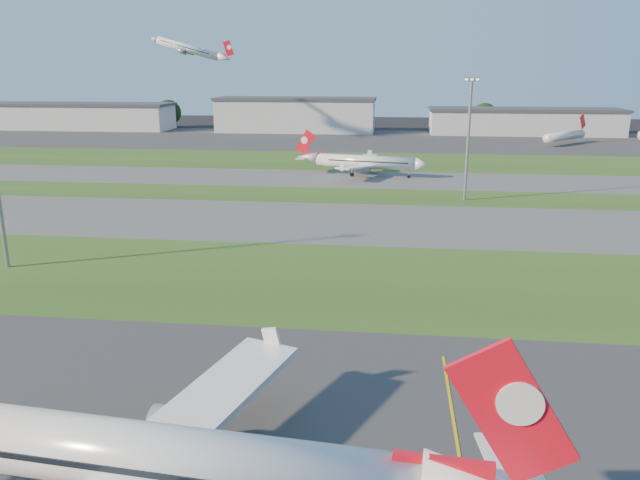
# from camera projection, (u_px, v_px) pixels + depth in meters

# --- Properties ---
(grass_strip_a) EXTENTS (300.00, 34.00, 0.01)m
(grass_strip_a) POSITION_uv_depth(u_px,v_px,m) (393.00, 282.00, 83.16)
(grass_strip_a) COLOR #2A4E1A
(grass_strip_a) RESTS_ON ground
(taxiway_a) EXTENTS (300.00, 32.00, 0.01)m
(taxiway_a) POSITION_uv_depth(u_px,v_px,m) (394.00, 223.00, 114.76)
(taxiway_a) COLOR #515154
(taxiway_a) RESTS_ON ground
(grass_strip_b) EXTENTS (300.00, 18.00, 0.01)m
(grass_strip_b) POSITION_uv_depth(u_px,v_px,m) (395.00, 197.00, 138.69)
(grass_strip_b) COLOR #2A4E1A
(grass_strip_b) RESTS_ON ground
(taxiway_b) EXTENTS (300.00, 26.00, 0.01)m
(taxiway_b) POSITION_uv_depth(u_px,v_px,m) (395.00, 180.00, 159.76)
(taxiway_b) COLOR #515154
(taxiway_b) RESTS_ON ground
(grass_strip_c) EXTENTS (300.00, 40.00, 0.01)m
(grass_strip_c) POSITION_uv_depth(u_px,v_px,m) (395.00, 162.00, 191.35)
(grass_strip_c) COLOR #2A4E1A
(grass_strip_c) RESTS_ON ground
(apron_far) EXTENTS (400.00, 80.00, 0.01)m
(apron_far) POSITION_uv_depth(u_px,v_px,m) (396.00, 140.00, 248.80)
(apron_far) COLOR #333335
(apron_far) RESTS_ON ground
(airliner_parked) EXTENTS (41.19, 34.82, 12.85)m
(airliner_parked) POSITION_uv_depth(u_px,v_px,m) (153.00, 460.00, 37.93)
(airliner_parked) COLOR white
(airliner_parked) RESTS_ON ground
(airliner_taxiing) EXTENTS (32.98, 27.69, 10.41)m
(airliner_taxiing) POSITION_uv_depth(u_px,v_px,m) (365.00, 162.00, 165.08)
(airliner_taxiing) COLOR white
(airliner_taxiing) RESTS_ON ground
(airliner_departing) EXTENTS (30.05, 25.51, 9.38)m
(airliner_departing) POSITION_uv_depth(u_px,v_px,m) (188.00, 49.00, 237.69)
(airliner_departing) COLOR white
(mini_jet_near) EXTENTS (20.40, 22.44, 9.48)m
(mini_jet_near) POSITION_uv_depth(u_px,v_px,m) (565.00, 136.00, 233.63)
(mini_jet_near) COLOR white
(mini_jet_near) RESTS_ON ground
(light_mast_centre) EXTENTS (3.20, 0.70, 25.80)m
(light_mast_centre) POSITION_uv_depth(u_px,v_px,m) (469.00, 131.00, 131.14)
(light_mast_centre) COLOR gray
(light_mast_centre) RESTS_ON ground
(hangar_far_west) EXTENTS (91.80, 23.00, 12.20)m
(hangar_far_west) POSITION_uv_depth(u_px,v_px,m) (75.00, 116.00, 293.00)
(hangar_far_west) COLOR #A9ABB1
(hangar_far_west) RESTS_ON ground
(hangar_west) EXTENTS (71.40, 23.00, 15.20)m
(hangar_west) POSITION_uv_depth(u_px,v_px,m) (296.00, 115.00, 280.63)
(hangar_west) COLOR #A9ABB1
(hangar_west) RESTS_ON ground
(hangar_east) EXTENTS (81.60, 23.00, 11.20)m
(hangar_east) POSITION_uv_depth(u_px,v_px,m) (524.00, 121.00, 269.76)
(hangar_east) COLOR #A9ABB1
(hangar_east) RESTS_ON ground
(tree_far_west) EXTENTS (11.00, 11.00, 12.00)m
(tree_far_west) POSITION_uv_depth(u_px,v_px,m) (12.00, 113.00, 309.91)
(tree_far_west) COLOR black
(tree_far_west) RESTS_ON ground
(tree_west) EXTENTS (12.10, 12.10, 13.20)m
(tree_west) POSITION_uv_depth(u_px,v_px,m) (169.00, 112.00, 302.54)
(tree_west) COLOR black
(tree_west) RESTS_ON ground
(tree_mid_west) EXTENTS (9.90, 9.90, 10.80)m
(tree_mid_west) POSITION_uv_depth(u_px,v_px,m) (353.00, 117.00, 288.79)
(tree_mid_west) COLOR black
(tree_mid_west) RESTS_ON ground
(tree_mid_east) EXTENTS (11.55, 11.55, 12.60)m
(tree_mid_east) POSITION_uv_depth(u_px,v_px,m) (484.00, 116.00, 284.57)
(tree_mid_east) COLOR black
(tree_mid_east) RESTS_ON ground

